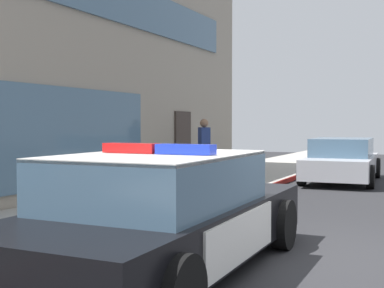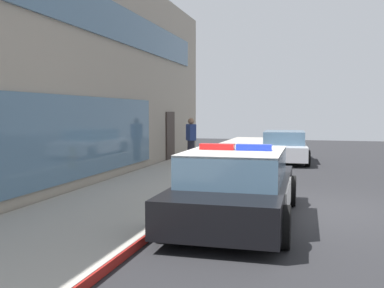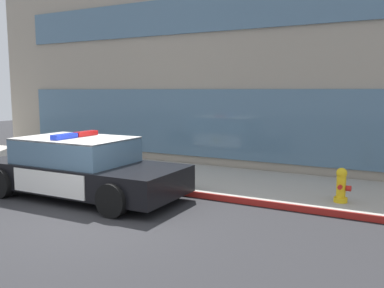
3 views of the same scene
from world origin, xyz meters
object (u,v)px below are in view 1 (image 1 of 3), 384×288
Objects in this scene: fire_hydrant at (213,178)px; pedestrian_on_sidewalk at (204,149)px; police_cruiser at (163,214)px; car_down_street at (342,160)px.

pedestrian_on_sidewalk reaches higher than fire_hydrant.
police_cruiser is 6.74× the size of fire_hydrant.
fire_hydrant is 0.42× the size of pedestrian_on_sidewalk.
police_cruiser is at bearing -162.18° from fire_hydrant.
fire_hydrant is at bearing 155.31° from car_down_street.
pedestrian_on_sidewalk reaches higher than car_down_street.
pedestrian_on_sidewalk is (2.52, 1.37, 0.51)m from fire_hydrant.
car_down_street is (5.04, -1.99, 0.13)m from fire_hydrant.
pedestrian_on_sidewalk is at bearing 20.52° from police_cruiser.
car_down_street is at bearing -21.49° from fire_hydrant.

